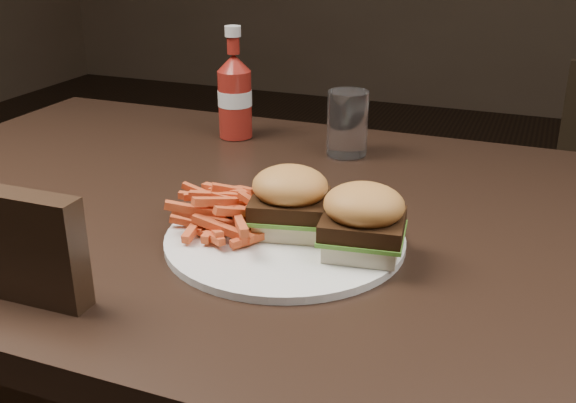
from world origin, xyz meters
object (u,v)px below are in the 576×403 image
at_px(plate, 285,239).
at_px(tumbler, 347,123).
at_px(ketchup_bottle, 235,104).
at_px(dining_table, 246,215).

xyz_separation_m(plate, tumbler, (-0.03, 0.34, 0.05)).
bearing_deg(plate, ketchup_bottle, 123.40).
relative_size(dining_table, tumbler, 11.49).
xyz_separation_m(dining_table, ketchup_bottle, (-0.14, 0.26, 0.08)).
xyz_separation_m(ketchup_bottle, tumbler, (0.21, -0.02, -0.01)).
bearing_deg(dining_table, tumbler, 73.37).
height_order(plate, ketchup_bottle, ketchup_bottle).
height_order(ketchup_bottle, tumbler, ketchup_bottle).
bearing_deg(tumbler, dining_table, -106.63).
height_order(dining_table, ketchup_bottle, ketchup_bottle).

